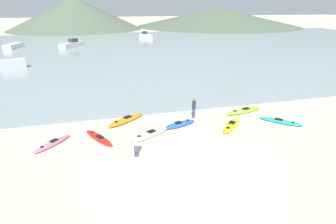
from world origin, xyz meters
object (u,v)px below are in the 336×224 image
Objects in this scene: kayak_on_sand_6 at (150,134)px; moored_boat_3 at (72,44)px; kayak_on_sand_0 at (180,124)px; person_near_waterline at (194,107)px; kayak_on_sand_1 at (99,138)px; kayak_on_sand_2 at (52,143)px; kayak_on_sand_7 at (126,120)px; kayak_on_sand_3 at (244,111)px; moored_boat_2 at (12,64)px; moored_boat_1 at (146,36)px; kayak_on_sand_5 at (281,121)px; moored_boat_0 at (13,46)px; kayak_on_sand_4 at (231,125)px; person_near_foreground at (136,144)px.

moored_boat_3 is at bearing 100.79° from kayak_on_sand_6.
person_near_waterline reaches higher than kayak_on_sand_0.
kayak_on_sand_2 is (-2.93, -0.06, 0.01)m from kayak_on_sand_1.
kayak_on_sand_3 is at bearing -3.36° from kayak_on_sand_7.
moored_boat_2 is (-8.62, 24.83, 0.58)m from kayak_on_sand_2.
kayak_on_sand_1 is 44.07m from moored_boat_3.
kayak_on_sand_3 is at bearing 14.96° from kayak_on_sand_6.
kayak_on_sand_5 is at bearing -89.27° from moored_boat_1.
kayak_on_sand_0 is at bearing -63.14° from moored_boat_0.
kayak_on_sand_7 reaches higher than kayak_on_sand_5.
kayak_on_sand_3 is 8.85m from kayak_on_sand_6.
kayak_on_sand_4 is 32.95m from moored_boat_2.
moored_boat_3 reaches higher than moored_boat_0.
person_near_waterline is at bearing 132.92° from kayak_on_sand_4.
kayak_on_sand_3 is 3.09m from kayak_on_sand_5.
kayak_on_sand_0 is 1.65× the size of person_near_waterline.
kayak_on_sand_2 is at bearing -87.30° from moored_boat_3.
kayak_on_sand_1 is at bearing -171.19° from kayak_on_sand_3.
moored_boat_0 is at bearing 173.36° from moored_boat_3.
kayak_on_sand_0 is at bearing -168.52° from kayak_on_sand_3.
kayak_on_sand_7 is 1.94× the size of person_near_waterline.
kayak_on_sand_1 is 1.12× the size of kayak_on_sand_5.
kayak_on_sand_4 is 1.76× the size of person_near_foreground.
kayak_on_sand_5 is 10.23m from kayak_on_sand_6.
kayak_on_sand_2 is at bearing -105.89° from moored_boat_1.
moored_boat_1 reaches higher than kayak_on_sand_3.
moored_boat_2 reaches higher than kayak_on_sand_3.
person_near_foreground is (2.17, -2.80, 0.75)m from kayak_on_sand_1.
kayak_on_sand_6 is (6.36, -0.37, 0.03)m from kayak_on_sand_2.
kayak_on_sand_7 is at bearing 90.86° from person_near_foreground.
moored_boat_3 reaches higher than kayak_on_sand_1.
person_near_foreground is at bearing -52.27° from kayak_on_sand_1.
moored_boat_2 is (-24.49, -30.91, 0.02)m from moored_boat_1.
kayak_on_sand_6 is 0.55× the size of moored_boat_3.
kayak_on_sand_7 is 41.95m from moored_boat_3.
kayak_on_sand_7 reaches higher than kayak_on_sand_0.
kayak_on_sand_1 is at bearing -173.96° from kayak_on_sand_0.
person_near_foreground is at bearing -117.96° from kayak_on_sand_6.
kayak_on_sand_7 is 46.62m from moored_boat_0.
kayak_on_sand_6 is (-6.18, 0.05, 0.01)m from kayak_on_sand_4.
person_near_waterline is 43.75m from moored_boat_3.
person_near_foreground is (-3.75, -3.43, 0.71)m from kayak_on_sand_0.
moored_boat_2 is at bearing 129.98° from kayak_on_sand_4.
moored_boat_0 reaches higher than kayak_on_sand_2.
kayak_on_sand_0 is 2.11m from person_near_waterline.
kayak_on_sand_3 is 53.84m from moored_boat_1.
person_near_foreground is at bearing -137.58° from kayak_on_sand_0.
kayak_on_sand_6 is at bearing -150.53° from person_near_waterline.
kayak_on_sand_5 is 6.77m from person_near_waterline.
kayak_on_sand_0 is 8.87m from kayak_on_sand_2.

